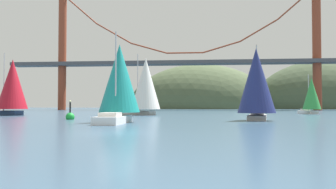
# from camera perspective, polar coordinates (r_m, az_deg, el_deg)

# --- Properties ---
(ground_plane) EXTENTS (360.00, 360.00, 0.00)m
(ground_plane) POSITION_cam_1_polar(r_m,az_deg,el_deg) (22.67, -8.51, -6.39)
(ground_plane) COLOR #385670
(headland_right) EXTENTS (63.87, 44.00, 43.25)m
(headland_right) POSITION_cam_1_polar(r_m,az_deg,el_deg) (166.13, 24.73, -2.18)
(headland_right) COLOR #425138
(headland_right) RESTS_ON ground_plane
(headland_center) EXTENTS (66.02, 44.00, 40.72)m
(headland_center) POSITION_cam_1_polar(r_m,az_deg,el_deg) (156.93, 5.38, -2.36)
(headland_center) COLOR #4C5B3D
(headland_center) RESTS_ON ground_plane
(suspension_bridge) EXTENTS (123.91, 6.00, 41.73)m
(suspension_bridge) POSITION_cam_1_polar(r_m,az_deg,el_deg) (118.20, 2.86, 6.32)
(suspension_bridge) COLOR brown
(suspension_bridge) RESTS_ON ground_plane
(sailboat_white_mainsail) EXTENTS (9.51, 6.65, 10.93)m
(sailboat_white_mainsail) POSITION_cam_1_polar(r_m,az_deg,el_deg) (60.14, -3.87, 1.57)
(sailboat_white_mainsail) COLOR #B7B2A8
(sailboat_white_mainsail) RESTS_ON ground_plane
(sailboat_crimson_sail) EXTENTS (9.76, 5.95, 10.84)m
(sailboat_crimson_sail) POSITION_cam_1_polar(r_m,az_deg,el_deg) (64.74, -24.75, 1.30)
(sailboat_crimson_sail) COLOR navy
(sailboat_crimson_sail) RESTS_ON ground_plane
(sailboat_teal_sail) EXTENTS (4.34, 8.10, 9.26)m
(sailboat_teal_sail) POSITION_cam_1_polar(r_m,az_deg,el_deg) (36.01, -8.23, 2.14)
(sailboat_teal_sail) COLOR white
(sailboat_teal_sail) RESTS_ON ground_plane
(sailboat_navy_sail) EXTENTS (5.14, 7.95, 9.05)m
(sailboat_navy_sail) POSITION_cam_1_polar(r_m,az_deg,el_deg) (40.73, 14.59, 1.93)
(sailboat_navy_sail) COLOR #B7B2A8
(sailboat_navy_sail) RESTS_ON ground_plane
(sailboat_green_sail) EXTENTS (3.87, 6.87, 7.83)m
(sailboat_green_sail) POSITION_cam_1_polar(r_m,az_deg,el_deg) (71.76, 22.88, -0.12)
(sailboat_green_sail) COLOR white
(sailboat_green_sail) RESTS_ON ground_plane
(channel_buoy) EXTENTS (1.10, 1.10, 2.64)m
(channel_buoy) POSITION_cam_1_polar(r_m,az_deg,el_deg) (44.20, -16.09, -3.56)
(channel_buoy) COLOR green
(channel_buoy) RESTS_ON ground_plane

